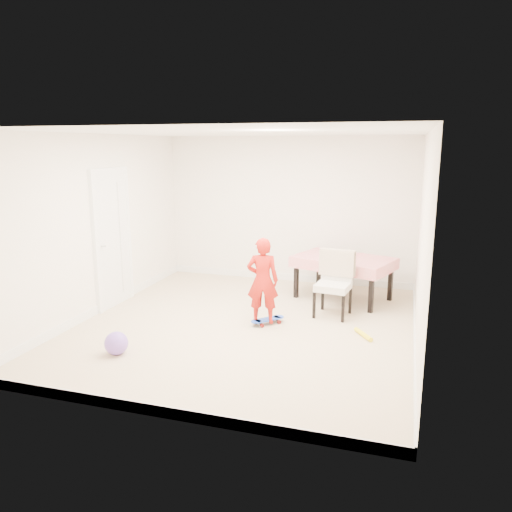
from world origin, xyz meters
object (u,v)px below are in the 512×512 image
(skateboard, at_px, (268,321))
(balloon, at_px, (116,343))
(dining_chair, at_px, (333,284))
(child, at_px, (263,283))
(dining_table, at_px, (343,278))

(skateboard, distance_m, balloon, 2.10)
(dining_chair, bearing_deg, child, -136.10)
(balloon, bearing_deg, skateboard, 46.66)
(skateboard, relative_size, balloon, 1.83)
(dining_table, xyz_separation_m, skateboard, (-0.84, -1.49, -0.31))
(balloon, bearing_deg, dining_table, 52.87)
(skateboard, height_order, balloon, balloon)
(dining_chair, distance_m, child, 1.09)
(dining_chair, height_order, skateboard, dining_chair)
(dining_table, xyz_separation_m, child, (-0.90, -1.52, 0.25))
(dining_table, distance_m, skateboard, 1.73)
(dining_chair, relative_size, skateboard, 1.86)
(dining_table, distance_m, child, 1.79)
(dining_chair, distance_m, balloon, 3.12)
(skateboard, bearing_deg, dining_table, 12.88)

